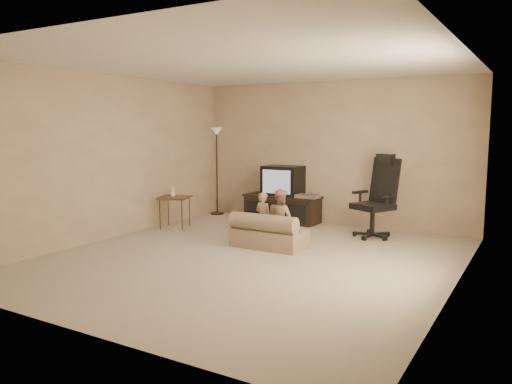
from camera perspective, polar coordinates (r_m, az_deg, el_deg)
floor at (r=6.58m, az=-0.60°, el=-7.60°), size 5.50×5.50×0.00m
room_shell at (r=6.36m, az=-0.62°, el=5.73°), size 5.50×5.50×5.50m
tv_stand at (r=9.03m, az=3.06°, el=-0.76°), size 1.43×0.56×1.01m
office_chair at (r=7.95m, az=13.61°, el=-1.76°), size 0.80×0.81×1.30m
side_table at (r=8.57m, az=-9.30°, el=-0.63°), size 0.62×0.62×0.73m
floor_lamp at (r=9.76m, az=-4.52°, el=4.67°), size 0.26×0.26×1.70m
child_sofa at (r=7.12m, az=1.35°, el=-4.77°), size 1.03×0.58×0.50m
toddler_left at (r=7.24m, az=0.86°, el=-3.06°), size 0.32×0.25×0.78m
toddler_right at (r=7.10m, az=2.82°, el=-3.02°), size 0.46×0.37×0.84m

